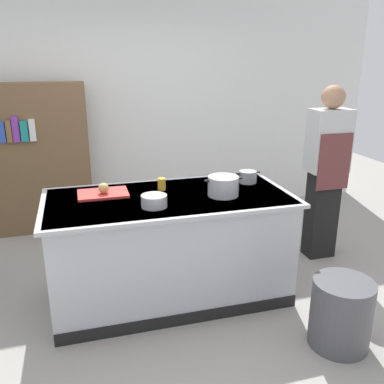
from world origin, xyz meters
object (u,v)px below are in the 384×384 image
trash_bin (341,313)px  onion (104,188)px  sauce_pan (248,177)px  bookshelf (40,160)px  stock_pot (223,186)px  person_chef (326,170)px  mixing_bowl (154,201)px  juice_cup (162,184)px

trash_bin → onion: bearing=143.5°
sauce_pan → bookshelf: bookshelf is taller
stock_pot → bookshelf: (-1.52, 1.90, -0.13)m
stock_pot → trash_bin: bearing=-55.8°
trash_bin → person_chef: person_chef is taller
stock_pot → sauce_pan: 0.43m
stock_pot → person_chef: 1.30m
stock_pot → mixing_bowl: stock_pot is taller
stock_pot → person_chef: (1.22, 0.43, -0.07)m
mixing_bowl → person_chef: person_chef is taller
onion → mixing_bowl: 0.50m
sauce_pan → juice_cup: (-0.78, 0.00, -0.00)m
sauce_pan → person_chef: size_ratio=0.13×
stock_pot → bookshelf: size_ratio=0.18×
onion → sauce_pan: bearing=1.1°
mixing_bowl → trash_bin: (1.17, -0.75, -0.70)m
mixing_bowl → bookshelf: (-0.94, 2.01, -0.09)m
mixing_bowl → person_chef: (1.81, 0.54, -0.03)m
mixing_bowl → stock_pot: bearing=10.8°
stock_pot → sauce_pan: (0.33, 0.28, -0.03)m
trash_bin → bookshelf: bearing=127.4°
trash_bin → bookshelf: bookshelf is taller
mixing_bowl → sauce_pan: bearing=23.0°
sauce_pan → bookshelf: (-1.86, 1.62, -0.10)m
onion → trash_bin: size_ratio=0.17×
onion → sauce_pan: size_ratio=0.39×
bookshelf → person_chef: bearing=-28.1°
stock_pot → trash_bin: 1.27m
onion → bookshelf: bearing=110.0°
stock_pot → person_chef: person_chef is taller
mixing_bowl → person_chef: 1.89m
sauce_pan → trash_bin: (0.25, -1.14, -0.70)m
sauce_pan → juice_cup: size_ratio=2.22×
juice_cup → bookshelf: bookshelf is taller
sauce_pan → bookshelf: size_ratio=0.13×
sauce_pan → stock_pot: bearing=-140.0°
mixing_bowl → juice_cup: (0.14, 0.39, 0.00)m
person_chef → juice_cup: bearing=77.8°
mixing_bowl → trash_bin: bearing=-32.7°
onion → mixing_bowl: (0.34, -0.37, -0.02)m
trash_bin → person_chef: bearing=63.8°
bookshelf → stock_pot: bearing=-51.2°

